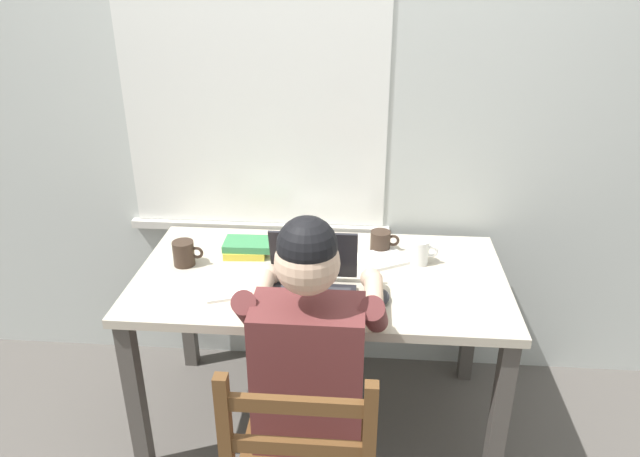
# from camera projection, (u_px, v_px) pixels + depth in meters

# --- Properties ---
(ground_plane) EXTENTS (8.00, 8.00, 0.00)m
(ground_plane) POSITION_uv_depth(u_px,v_px,m) (320.00, 417.00, 2.66)
(ground_plane) COLOR #56514C
(back_wall) EXTENTS (6.00, 0.08, 2.60)m
(back_wall) POSITION_uv_depth(u_px,v_px,m) (328.00, 105.00, 2.54)
(back_wall) COLOR beige
(back_wall) RESTS_ON ground
(desk) EXTENTS (1.45, 0.78, 0.73)m
(desk) POSITION_uv_depth(u_px,v_px,m) (320.00, 294.00, 2.39)
(desk) COLOR #BCB29E
(desk) RESTS_ON ground
(seated_person) EXTENTS (0.50, 0.60, 1.23)m
(seated_person) POSITION_uv_depth(u_px,v_px,m) (311.00, 359.00, 1.96)
(seated_person) COLOR brown
(seated_person) RESTS_ON ground
(laptop) EXTENTS (0.33, 0.30, 0.23)m
(laptop) POSITION_uv_depth(u_px,v_px,m) (311.00, 282.00, 2.18)
(laptop) COLOR #232328
(laptop) RESTS_ON desk
(computer_mouse) EXTENTS (0.06, 0.10, 0.03)m
(computer_mouse) POSITION_uv_depth(u_px,v_px,m) (381.00, 297.00, 2.16)
(computer_mouse) COLOR #232328
(computer_mouse) RESTS_ON desk
(coffee_mug_white) EXTENTS (0.11, 0.07, 0.10)m
(coffee_mug_white) POSITION_uv_depth(u_px,v_px,m) (420.00, 252.00, 2.41)
(coffee_mug_white) COLOR white
(coffee_mug_white) RESTS_ON desk
(coffee_mug_dark) EXTENTS (0.12, 0.09, 0.10)m
(coffee_mug_dark) POSITION_uv_depth(u_px,v_px,m) (184.00, 253.00, 2.40)
(coffee_mug_dark) COLOR #38281E
(coffee_mug_dark) RESTS_ON desk
(coffee_mug_spare) EXTENTS (0.12, 0.08, 0.09)m
(coffee_mug_spare) POSITION_uv_depth(u_px,v_px,m) (381.00, 241.00, 2.52)
(coffee_mug_spare) COLOR #38281E
(coffee_mug_spare) RESTS_ON desk
(book_stack_main) EXTENTS (0.20, 0.15, 0.06)m
(book_stack_main) POSITION_uv_depth(u_px,v_px,m) (247.00, 247.00, 2.49)
(book_stack_main) COLOR gold
(book_stack_main) RESTS_ON desk
(paper_pile_near_laptop) EXTENTS (0.24, 0.23, 0.02)m
(paper_pile_near_laptop) POSITION_uv_depth(u_px,v_px,m) (293.00, 252.00, 2.50)
(paper_pile_near_laptop) COLOR white
(paper_pile_near_laptop) RESTS_ON desk
(paper_pile_back_corner) EXTENTS (0.25, 0.22, 0.01)m
(paper_pile_back_corner) POSITION_uv_depth(u_px,v_px,m) (232.00, 288.00, 2.24)
(paper_pile_back_corner) COLOR white
(paper_pile_back_corner) RESTS_ON desk
(paper_pile_side) EXTENTS (0.25, 0.23, 0.01)m
(paper_pile_side) POSITION_uv_depth(u_px,v_px,m) (381.00, 259.00, 2.45)
(paper_pile_side) COLOR white
(paper_pile_side) RESTS_ON desk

